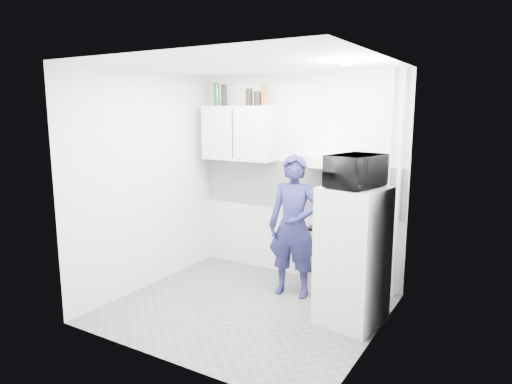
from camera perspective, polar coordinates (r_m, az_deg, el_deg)
The scene contains 22 objects.
floor at distance 5.17m, azimuth -1.35°, elevation -14.34°, with size 2.80×2.80×0.00m, color #62625C.
ceiling at distance 4.72m, azimuth -1.49°, elevation 15.72°, with size 2.80×2.80×0.00m, color white.
wall_back at distance 5.86m, azimuth 5.14°, elevation 1.85°, with size 2.80×2.80×0.00m, color silver.
wall_left at distance 5.64m, azimuth -13.53°, elevation 1.29°, with size 2.60×2.60×0.00m, color silver.
wall_right at distance 4.21m, azimuth 14.91°, elevation -1.73°, with size 2.60×2.60×0.00m, color silver.
person at distance 5.28m, azimuth 4.74°, elevation -4.29°, with size 0.60×0.40×1.65m, color #1B1B46.
stove at distance 5.62m, azimuth 9.12°, elevation -8.27°, with size 0.47×0.47×0.75m, color silver.
fridge at distance 4.70m, azimuth 11.98°, elevation -7.89°, with size 0.58×0.58×1.41m, color silver.
stove_top at distance 5.51m, azimuth 9.23°, elevation -4.41°, with size 0.45×0.45×0.03m, color black.
saucepan at distance 5.52m, azimuth 9.96°, elevation -3.74°, with size 0.18×0.18×0.10m, color silver.
microwave at distance 4.51m, azimuth 12.38°, elevation 2.59°, with size 0.39×0.58×0.32m, color black.
bottle_a at distance 6.22m, azimuth -4.97°, elevation 12.04°, with size 0.07×0.07×0.30m, color #144C1E.
bottle_b at distance 6.15m, azimuth -4.01°, elevation 11.97°, with size 0.07×0.07×0.28m, color black.
canister_a at distance 5.94m, azimuth -0.87°, elevation 11.76°, with size 0.09×0.09×0.22m, color black.
canister_b at distance 5.87m, azimuth 0.20°, elevation 11.59°, with size 0.09×0.09×0.18m, color black.
bottle_e at distance 5.82m, azimuth 1.04°, elevation 12.02°, with size 0.07×0.07×0.26m, color brown.
upper_cabinet at distance 6.02m, azimuth -2.01°, elevation 7.37°, with size 1.00×0.35×0.70m, color silver.
range_hood at distance 5.41m, azimuth 8.32°, elevation 3.99°, with size 0.60×0.50×0.14m, color silver.
backsplash at distance 5.86m, azimuth 5.06°, elevation 0.87°, with size 2.74×0.03×0.60m, color white.
pipe_a at distance 5.35m, azimuth 17.38°, elevation 0.63°, with size 0.05×0.05×2.60m, color silver.
pipe_b at distance 5.38m, azimuth 16.14°, elevation 0.75°, with size 0.04×0.04×2.60m, color silver.
ceiling_spot_fixture at distance 4.46m, azimuth 11.30°, elevation 15.47°, with size 0.10×0.10×0.02m, color white.
Camera 1 is at (2.52, -3.97, 2.14)m, focal length 32.00 mm.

